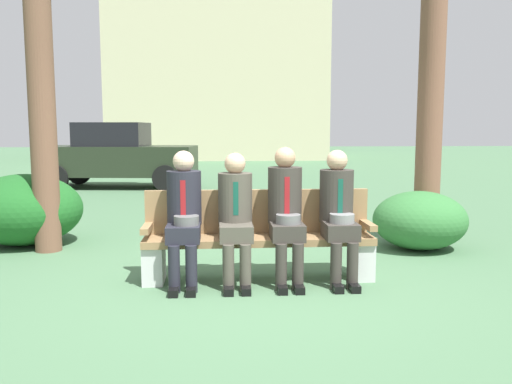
{
  "coord_description": "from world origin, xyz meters",
  "views": [
    {
      "loc": [
        -0.38,
        -4.86,
        1.52
      ],
      "look_at": [
        0.04,
        0.69,
        0.85
      ],
      "focal_mm": 36.75,
      "sensor_mm": 36.0,
      "label": 1
    }
  ],
  "objects": [
    {
      "name": "seated_man_centerright",
      "position": [
        0.3,
        0.22,
        0.74
      ],
      "size": [
        0.34,
        0.72,
        1.34
      ],
      "color": "#38332D",
      "rests_on": "ground"
    },
    {
      "name": "shrub_mid_lawn",
      "position": [
        2.19,
        1.51,
        0.37
      ],
      "size": [
        1.18,
        1.09,
        0.74
      ],
      "primitive_type": "ellipsoid",
      "color": "#337036",
      "rests_on": "ground"
    },
    {
      "name": "seated_man_leftmost",
      "position": [
        -0.7,
        0.21,
        0.73
      ],
      "size": [
        0.34,
        0.72,
        1.31
      ],
      "color": "#23232D",
      "rests_on": "ground"
    },
    {
      "name": "seated_man_rightmost",
      "position": [
        0.83,
        0.21,
        0.73
      ],
      "size": [
        0.34,
        0.72,
        1.31
      ],
      "color": "#38332D",
      "rests_on": "ground"
    },
    {
      "name": "park_bench",
      "position": [
        0.04,
        0.35,
        0.44
      ],
      "size": [
        2.3,
        0.44,
        0.9
      ],
      "color": "#99754C",
      "rests_on": "ground"
    },
    {
      "name": "parked_car_near",
      "position": [
        -2.94,
        8.94,
        0.84
      ],
      "size": [
        4.05,
        2.06,
        1.68
      ],
      "color": "#232D1E",
      "rests_on": "ground"
    },
    {
      "name": "shrub_near_bench",
      "position": [
        -2.91,
        2.15,
        0.47
      ],
      "size": [
        1.5,
        1.37,
        0.94
      ],
      "primitive_type": "ellipsoid",
      "color": "#1C5A21",
      "rests_on": "ground"
    },
    {
      "name": "building_backdrop",
      "position": [
        -0.28,
        24.08,
        5.79
      ],
      "size": [
        11.15,
        8.78,
        11.54
      ],
      "color": "beige",
      "rests_on": "ground"
    },
    {
      "name": "seated_man_centerleft",
      "position": [
        -0.2,
        0.22,
        0.72
      ],
      "size": [
        0.34,
        0.72,
        1.29
      ],
      "color": "#4C473D",
      "rests_on": "ground"
    },
    {
      "name": "ground_plane",
      "position": [
        0.0,
        0.0,
        0.0
      ],
      "size": [
        80.0,
        80.0,
        0.0
      ],
      "primitive_type": "plane",
      "color": "#486D4B"
    }
  ]
}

